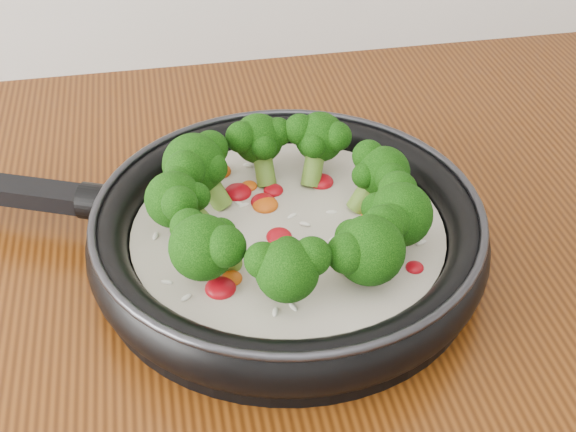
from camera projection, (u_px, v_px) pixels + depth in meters
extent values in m
cylinder|color=black|center=(288.00, 254.00, 0.69)|extent=(0.44, 0.44, 0.01)
torus|color=black|center=(288.00, 232.00, 0.67)|extent=(0.46, 0.46, 0.04)
torus|color=#2D2D33|center=(288.00, 211.00, 0.66)|extent=(0.45, 0.45, 0.01)
cube|color=black|center=(7.00, 190.00, 0.71)|extent=(0.20, 0.10, 0.02)
cylinder|color=black|center=(99.00, 202.00, 0.70)|extent=(0.04, 0.04, 0.03)
cylinder|color=beige|center=(288.00, 238.00, 0.68)|extent=(0.36, 0.36, 0.02)
ellipsoid|color=#AF0813|center=(321.00, 182.00, 0.72)|extent=(0.03, 0.03, 0.01)
ellipsoid|color=#AF0813|center=(216.00, 235.00, 0.66)|extent=(0.03, 0.03, 0.01)
ellipsoid|color=#D7510D|center=(232.00, 278.00, 0.62)|extent=(0.02, 0.02, 0.01)
ellipsoid|color=#AF0813|center=(273.00, 190.00, 0.71)|extent=(0.02, 0.02, 0.01)
ellipsoid|color=#AF0813|center=(220.00, 288.00, 0.61)|extent=(0.03, 0.03, 0.01)
ellipsoid|color=#D7510D|center=(265.00, 205.00, 0.69)|extent=(0.03, 0.03, 0.01)
ellipsoid|color=#AF0813|center=(238.00, 193.00, 0.71)|extent=(0.03, 0.03, 0.01)
ellipsoid|color=#AF0813|center=(202.00, 267.00, 0.63)|extent=(0.02, 0.02, 0.01)
ellipsoid|color=#D7510D|center=(219.00, 171.00, 0.74)|extent=(0.03, 0.03, 0.01)
ellipsoid|color=#AF0813|center=(211.00, 251.00, 0.64)|extent=(0.02, 0.02, 0.01)
ellipsoid|color=#AF0813|center=(270.00, 264.00, 0.63)|extent=(0.03, 0.03, 0.01)
ellipsoid|color=#D7510D|center=(249.00, 186.00, 0.72)|extent=(0.02, 0.02, 0.01)
ellipsoid|color=#AF0813|center=(263.00, 202.00, 0.70)|extent=(0.02, 0.02, 0.01)
ellipsoid|color=#AF0813|center=(279.00, 237.00, 0.66)|extent=(0.03, 0.03, 0.01)
ellipsoid|color=#D7510D|center=(371.00, 218.00, 0.68)|extent=(0.03, 0.03, 0.01)
ellipsoid|color=#AF0813|center=(415.00, 267.00, 0.63)|extent=(0.02, 0.02, 0.01)
ellipsoid|color=white|center=(293.00, 307.00, 0.59)|extent=(0.01, 0.01, 0.00)
ellipsoid|color=white|center=(285.00, 248.00, 0.65)|extent=(0.01, 0.01, 0.00)
ellipsoid|color=white|center=(186.00, 298.00, 0.60)|extent=(0.01, 0.01, 0.00)
ellipsoid|color=white|center=(155.00, 236.00, 0.66)|extent=(0.01, 0.01, 0.00)
ellipsoid|color=white|center=(382.00, 190.00, 0.71)|extent=(0.01, 0.01, 0.00)
ellipsoid|color=white|center=(275.00, 312.00, 0.59)|extent=(0.01, 0.01, 0.00)
ellipsoid|color=white|center=(222.00, 239.00, 0.65)|extent=(0.01, 0.01, 0.00)
ellipsoid|color=white|center=(223.00, 204.00, 0.70)|extent=(0.01, 0.01, 0.00)
ellipsoid|color=white|center=(421.00, 243.00, 0.65)|extent=(0.01, 0.01, 0.00)
ellipsoid|color=white|center=(292.00, 216.00, 0.68)|extent=(0.01, 0.01, 0.00)
ellipsoid|color=white|center=(314.00, 261.00, 0.63)|extent=(0.01, 0.01, 0.00)
ellipsoid|color=white|center=(305.00, 224.00, 0.67)|extent=(0.01, 0.01, 0.00)
ellipsoid|color=white|center=(196.00, 199.00, 0.70)|extent=(0.01, 0.01, 0.00)
ellipsoid|color=white|center=(211.00, 283.00, 0.61)|extent=(0.01, 0.01, 0.00)
ellipsoid|color=white|center=(248.00, 165.00, 0.74)|extent=(0.01, 0.01, 0.00)
ellipsoid|color=white|center=(244.00, 205.00, 0.69)|extent=(0.01, 0.01, 0.00)
ellipsoid|color=white|center=(240.00, 204.00, 0.69)|extent=(0.01, 0.01, 0.00)
ellipsoid|color=white|center=(332.00, 212.00, 0.69)|extent=(0.01, 0.01, 0.00)
ellipsoid|color=white|center=(167.00, 282.00, 0.61)|extent=(0.01, 0.01, 0.00)
ellipsoid|color=white|center=(334.00, 239.00, 0.66)|extent=(0.01, 0.01, 0.00)
cylinder|color=olive|center=(376.00, 229.00, 0.64)|extent=(0.04, 0.03, 0.04)
sphere|color=black|center=(400.00, 214.00, 0.62)|extent=(0.07, 0.07, 0.05)
sphere|color=black|center=(398.00, 191.00, 0.64)|extent=(0.04, 0.04, 0.03)
sphere|color=black|center=(391.00, 222.00, 0.61)|extent=(0.04, 0.04, 0.03)
sphere|color=black|center=(377.00, 208.00, 0.63)|extent=(0.04, 0.04, 0.03)
cylinder|color=olive|center=(365.00, 194.00, 0.68)|extent=(0.04, 0.03, 0.04)
sphere|color=black|center=(384.00, 172.00, 0.68)|extent=(0.06, 0.06, 0.05)
sphere|color=black|center=(368.00, 156.00, 0.68)|extent=(0.04, 0.04, 0.03)
sphere|color=black|center=(390.00, 178.00, 0.66)|extent=(0.04, 0.04, 0.03)
sphere|color=black|center=(365.00, 176.00, 0.67)|extent=(0.03, 0.03, 0.02)
cylinder|color=olive|center=(313.00, 166.00, 0.72)|extent=(0.03, 0.04, 0.04)
sphere|color=black|center=(320.00, 137.00, 0.72)|extent=(0.06, 0.06, 0.05)
sphere|color=black|center=(300.00, 129.00, 0.71)|extent=(0.04, 0.04, 0.03)
sphere|color=black|center=(337.00, 136.00, 0.71)|extent=(0.04, 0.04, 0.03)
sphere|color=black|center=(314.00, 145.00, 0.70)|extent=(0.03, 0.03, 0.02)
cylinder|color=olive|center=(264.00, 166.00, 0.72)|extent=(0.02, 0.04, 0.04)
sphere|color=black|center=(258.00, 139.00, 0.72)|extent=(0.06, 0.06, 0.05)
sphere|color=black|center=(241.00, 137.00, 0.70)|extent=(0.04, 0.04, 0.03)
sphere|color=black|center=(278.00, 132.00, 0.72)|extent=(0.04, 0.04, 0.03)
sphere|color=black|center=(264.00, 147.00, 0.70)|extent=(0.03, 0.03, 0.02)
cylinder|color=olive|center=(213.00, 189.00, 0.69)|extent=(0.04, 0.04, 0.04)
sphere|color=black|center=(194.00, 165.00, 0.68)|extent=(0.07, 0.07, 0.06)
sphere|color=black|center=(185.00, 170.00, 0.66)|extent=(0.05, 0.05, 0.04)
sphere|color=black|center=(210.00, 148.00, 0.69)|extent=(0.04, 0.04, 0.03)
sphere|color=black|center=(212.00, 168.00, 0.67)|extent=(0.04, 0.04, 0.03)
cylinder|color=olive|center=(198.00, 218.00, 0.65)|extent=(0.04, 0.02, 0.04)
sphere|color=black|center=(173.00, 200.00, 0.64)|extent=(0.06, 0.06, 0.05)
sphere|color=black|center=(180.00, 204.00, 0.62)|extent=(0.04, 0.04, 0.03)
sphere|color=black|center=(179.00, 181.00, 0.65)|extent=(0.04, 0.04, 0.03)
sphere|color=black|center=(196.00, 196.00, 0.64)|extent=(0.03, 0.03, 0.02)
cylinder|color=olive|center=(222.00, 256.00, 0.61)|extent=(0.04, 0.04, 0.04)
sphere|color=black|center=(202.00, 247.00, 0.59)|extent=(0.07, 0.07, 0.05)
sphere|color=black|center=(225.00, 246.00, 0.58)|extent=(0.04, 0.04, 0.03)
sphere|color=black|center=(189.00, 227.00, 0.60)|extent=(0.04, 0.04, 0.03)
sphere|color=black|center=(221.00, 234.00, 0.60)|extent=(0.03, 0.03, 0.03)
cylinder|color=olive|center=(287.00, 274.00, 0.60)|extent=(0.03, 0.04, 0.04)
sphere|color=black|center=(287.00, 271.00, 0.57)|extent=(0.06, 0.06, 0.05)
sphere|color=black|center=(312.00, 256.00, 0.57)|extent=(0.04, 0.04, 0.03)
sphere|color=black|center=(263.00, 260.00, 0.57)|extent=(0.04, 0.04, 0.03)
sphere|color=black|center=(287.00, 252.00, 0.58)|extent=(0.03, 0.03, 0.02)
cylinder|color=olive|center=(351.00, 258.00, 0.61)|extent=(0.03, 0.04, 0.04)
sphere|color=black|center=(370.00, 250.00, 0.59)|extent=(0.07, 0.07, 0.06)
sphere|color=black|center=(383.00, 227.00, 0.60)|extent=(0.05, 0.05, 0.04)
sphere|color=black|center=(347.00, 253.00, 0.58)|extent=(0.04, 0.04, 0.03)
sphere|color=black|center=(352.00, 236.00, 0.60)|extent=(0.04, 0.04, 0.03)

